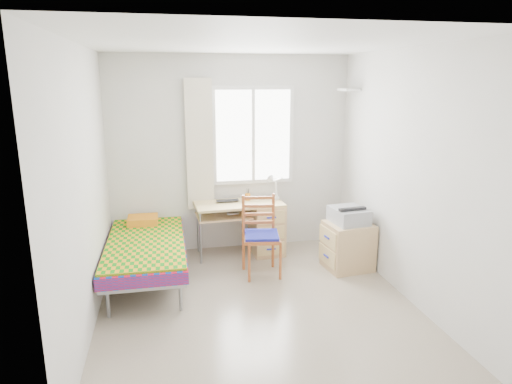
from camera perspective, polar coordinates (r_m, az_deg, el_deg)
floor at (r=4.89m, az=0.15°, el=-13.89°), size 3.50×3.50×0.00m
ceiling at (r=4.34m, az=0.18°, el=18.13°), size 3.50×3.50×0.00m
wall_back at (r=6.13m, az=-3.16°, el=4.68°), size 3.20×0.00×3.20m
wall_left at (r=4.41m, az=-20.66°, el=0.14°), size 0.00×3.50×3.50m
wall_right at (r=5.00m, az=18.43°, el=1.88°), size 0.00×3.50×3.50m
window at (r=6.12m, az=-0.36°, el=7.06°), size 1.10×0.04×1.30m
curtain at (r=5.99m, az=-7.08°, el=5.84°), size 0.35×0.05×1.70m
floating_shelf at (r=6.11m, az=11.53°, el=12.42°), size 0.20×0.32×0.03m
bed at (r=5.52m, az=-13.58°, el=-6.43°), size 0.90×1.90×0.82m
desk at (r=6.10m, az=0.68°, el=-4.16°), size 1.17×0.58×0.71m
chair at (r=5.43m, az=0.67°, el=-4.85°), size 0.47×0.47×0.96m
cabinet at (r=5.75m, az=11.38°, el=-6.62°), size 0.59×0.53×0.58m
printer at (r=5.66m, az=11.52°, el=-2.83°), size 0.43×0.49×0.19m
laptop at (r=5.97m, az=-3.50°, el=-1.23°), size 0.30×0.20×0.02m
pen_cup at (r=6.08m, az=-1.03°, el=-0.61°), size 0.08×0.08×0.09m
task_lamp at (r=5.96m, az=2.24°, el=0.94°), size 0.21×0.31×0.37m
book at (r=5.98m, az=-3.69°, el=-2.55°), size 0.16×0.22×0.02m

